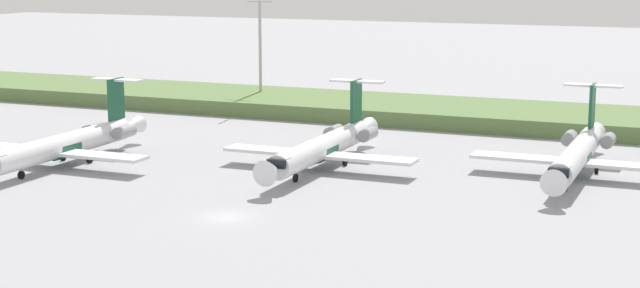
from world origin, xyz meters
TOP-DOWN VIEW (x-y plane):
  - ground_plane at (0.00, 30.00)m, footprint 500.00×500.00m
  - grass_berm at (0.00, 62.27)m, footprint 320.00×20.00m
  - regional_jet_second at (-28.31, 13.68)m, footprint 22.81×31.00m
  - regional_jet_third at (-0.05, 23.87)m, footprint 22.81×31.00m
  - regional_jet_fourth at (27.45, 30.84)m, footprint 22.81×31.00m
  - antenna_mast at (-28.32, 65.09)m, footprint 4.40×0.50m

SIDE VIEW (x-z plane):
  - ground_plane at x=0.00m, z-range 0.00..0.00m
  - grass_berm at x=0.00m, z-range 0.00..2.29m
  - regional_jet_second at x=-28.31m, z-range -1.96..7.04m
  - regional_jet_third at x=-0.05m, z-range -1.96..7.04m
  - regional_jet_fourth at x=27.45m, z-range -1.96..7.04m
  - antenna_mast at x=-28.32m, z-range -2.24..23.60m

